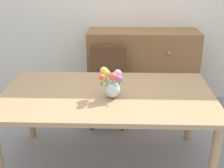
% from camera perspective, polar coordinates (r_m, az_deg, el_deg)
% --- Properties ---
extents(ground_plane, '(12.00, 12.00, 0.00)m').
position_cam_1_polar(ground_plane, '(3.01, -0.85, -14.70)').
color(ground_plane, '#939399').
extents(dining_table, '(1.86, 1.05, 0.74)m').
position_cam_1_polar(dining_table, '(2.66, -0.93, -3.26)').
color(dining_table, tan).
rests_on(dining_table, ground_plane).
extents(chair_far, '(0.42, 0.42, 0.90)m').
position_cam_1_polar(chair_far, '(3.51, -0.82, 0.79)').
color(chair_far, brown).
rests_on(chair_far, ground_plane).
extents(dresser, '(1.40, 0.47, 1.00)m').
position_cam_1_polar(dresser, '(3.96, 5.73, 2.96)').
color(dresser, olive).
rests_on(dresser, ground_plane).
extents(flower_vase, '(0.24, 0.17, 0.25)m').
position_cam_1_polar(flower_vase, '(2.52, -0.27, 0.15)').
color(flower_vase, silver).
rests_on(flower_vase, dining_table).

